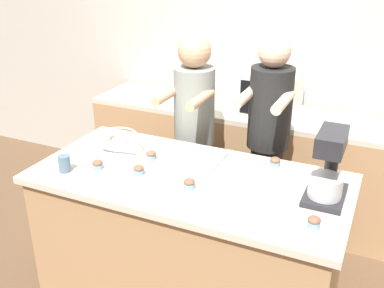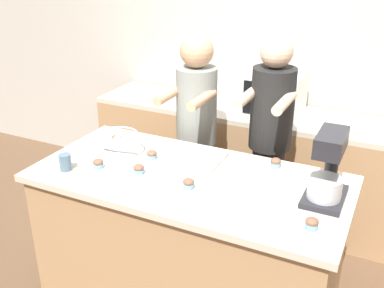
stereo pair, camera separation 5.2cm
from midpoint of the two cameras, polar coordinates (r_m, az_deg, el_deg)
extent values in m
cube|color=#B2ADA3|center=(3.89, 11.04, 11.62)|extent=(10.00, 0.06, 2.70)
cube|color=#A87F56|center=(2.82, 0.15, -13.00)|extent=(1.72, 0.81, 0.91)
cube|color=beige|center=(2.56, 0.17, -4.45)|extent=(1.79, 0.86, 0.04)
cube|color=#A87F56|center=(3.86, 8.58, -2.59)|extent=(2.80, 0.60, 0.88)
cube|color=beige|center=(3.68, 9.02, 3.87)|extent=(2.80, 0.60, 0.04)
cylinder|color=brown|center=(3.44, 0.97, -6.17)|extent=(0.22, 0.22, 0.85)
cylinder|color=gray|center=(3.15, 1.06, 4.87)|extent=(0.29, 0.29, 0.54)
sphere|color=tan|center=(3.05, 1.12, 11.74)|extent=(0.23, 0.23, 0.23)
cylinder|color=tan|center=(3.02, -2.39, 6.29)|extent=(0.06, 0.34, 0.06)
cylinder|color=tan|center=(2.92, 1.83, 5.67)|extent=(0.06, 0.34, 0.06)
cylinder|color=#232328|center=(3.26, 9.69, -7.65)|extent=(0.22, 0.22, 0.92)
cylinder|color=black|center=(2.96, 10.65, 4.44)|extent=(0.28, 0.28, 0.53)
sphere|color=#DBB293|center=(2.86, 11.21, 11.46)|extent=(0.21, 0.21, 0.21)
cylinder|color=#DBB293|center=(2.80, 7.49, 5.94)|extent=(0.06, 0.34, 0.06)
cylinder|color=#DBB293|center=(2.74, 12.22, 5.19)|extent=(0.06, 0.34, 0.06)
cube|color=#232328|center=(2.43, 17.06, -6.40)|extent=(0.20, 0.30, 0.03)
cylinder|color=#232328|center=(2.46, 17.91, -2.38)|extent=(0.07, 0.07, 0.25)
cube|color=#232328|center=(2.28, 17.91, 0.21)|extent=(0.13, 0.26, 0.10)
cylinder|color=#BCBCC1|center=(2.36, 17.10, -5.34)|extent=(0.17, 0.17, 0.11)
cone|color=#BCBCC1|center=(2.80, -8.87, -0.09)|extent=(0.25, 0.25, 0.14)
torus|color=#BCBCC1|center=(2.77, -8.96, 1.19)|extent=(0.26, 0.26, 0.01)
cube|color=#BCBCC1|center=(2.74, 1.04, -1.71)|extent=(0.33, 0.27, 0.02)
cube|color=white|center=(2.73, 1.04, -1.33)|extent=(0.27, 0.21, 0.02)
cube|color=silver|center=(3.60, 10.82, 6.33)|extent=(0.44, 0.37, 0.33)
cube|color=black|center=(3.44, 9.32, 5.62)|extent=(0.30, 0.01, 0.26)
cube|color=#2D2D2D|center=(3.39, 12.53, 5.10)|extent=(0.09, 0.01, 0.26)
cylinder|color=slate|center=(2.69, -15.25, -2.25)|extent=(0.07, 0.07, 0.10)
cylinder|color=white|center=(2.22, 2.46, -8.41)|extent=(0.17, 0.17, 0.02)
cylinder|color=#759EC6|center=(2.42, 0.18, -5.33)|extent=(0.06, 0.06, 0.03)
ellipsoid|color=brown|center=(2.41, 0.18, -4.83)|extent=(0.06, 0.06, 0.04)
cylinder|color=#759EC6|center=(2.17, 15.62, -10.00)|extent=(0.06, 0.06, 0.03)
ellipsoid|color=brown|center=(2.16, 15.69, -9.47)|extent=(0.06, 0.06, 0.04)
cylinder|color=#759EC6|center=(2.58, -6.18, -3.47)|extent=(0.06, 0.06, 0.03)
ellipsoid|color=brown|center=(2.57, -6.21, -2.99)|extent=(0.06, 0.06, 0.04)
cylinder|color=#759EC6|center=(2.69, 11.11, -2.60)|extent=(0.06, 0.06, 0.03)
ellipsoid|color=brown|center=(2.68, 11.15, -2.14)|extent=(0.06, 0.06, 0.04)
cylinder|color=#759EC6|center=(2.75, -4.57, -1.64)|extent=(0.06, 0.06, 0.03)
ellipsoid|color=brown|center=(2.74, -4.58, -1.19)|extent=(0.06, 0.06, 0.04)
cylinder|color=#759EC6|center=(3.00, -9.07, 0.38)|extent=(0.06, 0.06, 0.03)
ellipsoid|color=brown|center=(2.99, -9.10, 0.80)|extent=(0.06, 0.06, 0.04)
cylinder|color=#759EC6|center=(2.68, -11.25, -2.72)|extent=(0.06, 0.06, 0.03)
ellipsoid|color=brown|center=(2.67, -11.29, -2.27)|extent=(0.06, 0.06, 0.04)
camera|label=1|loc=(0.03, -89.40, 0.26)|focal=42.00mm
camera|label=2|loc=(0.03, 90.60, -0.26)|focal=42.00mm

